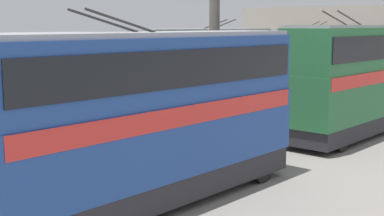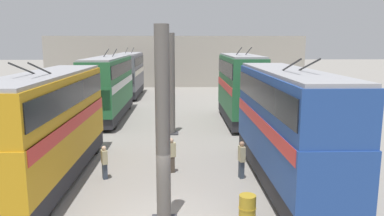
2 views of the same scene
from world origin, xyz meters
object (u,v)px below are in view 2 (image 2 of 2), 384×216
Objects in this scene: bus_left_near at (287,120)px; bus_right_mid at (108,84)px; person_by_right_row at (104,162)px; bus_right_near at (48,121)px; person_by_left_row at (242,159)px; person_aisle_midway at (171,154)px; bus_left_far at (240,85)px; bus_right_far at (129,72)px; oil_drum at (247,208)px.

bus_left_near is 18.24m from bus_right_mid.
bus_right_near is at bearing 163.24° from person_by_right_row.
person_aisle_midway is at bearing 155.88° from person_by_left_row.
bus_left_far is 18.02m from bus_right_far.
bus_right_near is at bearing 139.37° from bus_left_far.
oil_drum is (-4.28, -5.88, -0.36)m from person_by_right_row.
oil_drum is at bearing 15.63° from person_aisle_midway.
bus_right_far reaches higher than bus_right_near.
bus_right_mid is at bearing 79.30° from bus_left_far.
bus_left_far is 12.53m from person_by_left_row.
bus_right_mid is at bearing 24.14° from oil_drum.
bus_left_near is at bearing -28.39° from person_by_left_row.
person_aisle_midway is 3.39m from person_by_left_row.
person_by_left_row is at bearing -89.30° from bus_right_near.
bus_left_far is 9.65× the size of oil_drum.
bus_left_far is 5.25× the size of person_aisle_midway.
oil_drum is at bearing 146.65° from bus_left_near.
bus_right_far reaches higher than person_by_right_row.
bus_left_far is at bearing -40.63° from bus_right_near.
bus_right_mid is at bearing 35.45° from bus_left_near.
bus_left_near is 12.86m from bus_left_far.
bus_right_near is 8.92m from person_by_left_row.
oil_drum is at bearing 171.91° from bus_left_far.
bus_left_near reaches higher than person_by_right_row.
bus_right_mid reaches higher than person_by_right_row.
person_aisle_midway reaches higher than person_by_right_row.
bus_left_near reaches higher than bus_right_mid.
bus_right_near is 12.04× the size of oil_drum.
oil_drum is at bearing -57.97° from person_by_right_row.
bus_left_near is 11.72× the size of oil_drum.
bus_right_near reaches higher than person_by_right_row.
person_by_right_row is at bearing -89.83° from person_aisle_midway.
bus_right_near is 6.55× the size of person_aisle_midway.
bus_left_far reaches higher than oil_drum.
bus_right_mid is (14.86, 10.58, -0.01)m from bus_left_near.
oil_drum is at bearing -155.86° from bus_right_mid.
bus_left_near is at bearing -33.35° from oil_drum.
bus_right_far is at bearing 35.93° from bus_left_far.
bus_left_near is 5.70m from person_aisle_midway.
bus_left_near is 29.42m from bus_right_far.
person_aisle_midway is 5.78m from oil_drum.
oil_drum is (-4.18, 0.47, -0.47)m from person_by_left_row.
bus_right_mid is 6.38× the size of person_by_left_row.
bus_left_near reaches higher than bus_right_near.
bus_left_near is 6.38× the size of person_aisle_midway.
bus_right_near reaches higher than person_aisle_midway.
bus_right_far is (12.59, 0.00, -0.04)m from bus_right_mid.
bus_left_far reaches higher than bus_right_near.
bus_right_near reaches higher than oil_drum.
bus_right_far is 32.16m from oil_drum.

